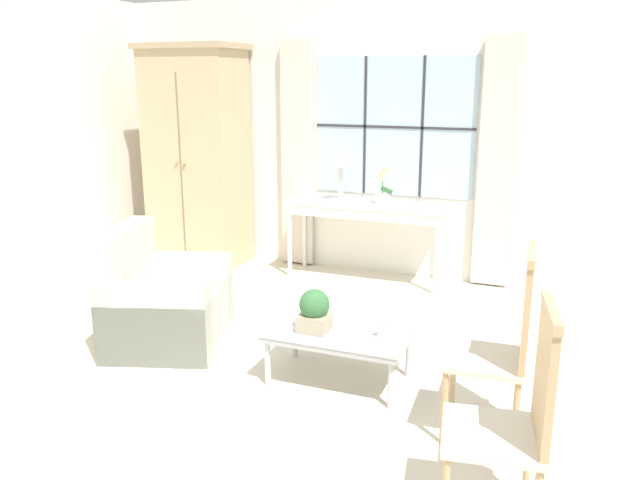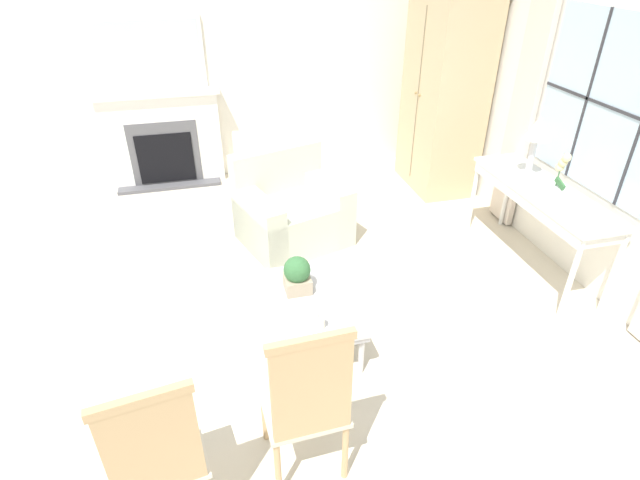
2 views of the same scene
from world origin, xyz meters
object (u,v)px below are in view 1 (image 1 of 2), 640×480
table_lamp (341,160)px  potted_orchid (383,189)px  armoire (197,157)px  accent_chair_wooden (519,409)px  armchair_upholstered (165,305)px  pillar_candle (384,331)px  potted_plant_small (314,310)px  side_chair_wooden (507,336)px  coffee_table (339,334)px  console_table (366,211)px

table_lamp → potted_orchid: bearing=-7.4°
armoire → accent_chair_wooden: 4.82m
armchair_upholstered → pillar_candle: (1.80, -0.18, 0.13)m
potted_orchid → potted_plant_small: potted_orchid is taller
potted_plant_small → table_lamp: bearing=105.4°
table_lamp → side_chair_wooden: (1.86, -2.49, -0.59)m
side_chair_wooden → coffee_table: bearing=164.6°
armoire → potted_orchid: (2.07, 0.02, -0.23)m
coffee_table → pillar_candle: 0.34m
potted_orchid → armchair_upholstered: 2.40m
potted_plant_small → console_table: bearing=98.8°
armchair_upholstered → coffee_table: armchair_upholstered is taller
potted_plant_small → pillar_candle: bearing=5.5°
side_chair_wooden → accent_chair_wooden: side_chair_wooden is taller
side_chair_wooden → table_lamp: bearing=126.8°
side_chair_wooden → potted_orchid: bearing=120.0°
console_table → table_lamp: bearing=178.2°
pillar_candle → accent_chair_wooden: bearing=-48.4°
table_lamp → coffee_table: 2.48m
side_chair_wooden → pillar_candle: size_ratio=8.95×
potted_orchid → accent_chair_wooden: (1.52, -3.18, -0.35)m
side_chair_wooden → coffee_table: 1.16m
coffee_table → potted_plant_small: 0.25m
armoire → console_table: size_ratio=1.47×
accent_chair_wooden → coffee_table: bearing=139.0°
console_table → side_chair_wooden: bearing=-57.4°
console_table → armchair_upholstered: bearing=-115.7°
potted_orchid → accent_chair_wooden: potted_orchid is taller
armoire → side_chair_wooden: armoire is taller
armchair_upholstered → potted_plant_small: 1.38m
potted_plant_small → pillar_candle: (0.46, 0.05, -0.09)m
table_lamp → armchair_upholstered: 2.36m
potted_orchid → coffee_table: size_ratio=0.42×
armoire → armchair_upholstered: 2.34m
armoire → armchair_upholstered: (0.90, -1.98, -0.88)m
console_table → pillar_candle: (0.82, -2.23, -0.28)m
accent_chair_wooden → pillar_candle: accent_chair_wooden is taller
potted_plant_small → potted_orchid: bearing=94.4°
armoire → accent_chair_wooden: bearing=-41.3°
accent_chair_wooden → coffee_table: accent_chair_wooden is taller
pillar_candle → armchair_upholstered: bearing=174.3°
coffee_table → table_lamp: bearing=109.4°
side_chair_wooden → armoire: bearing=145.2°
armoire → accent_chair_wooden: armoire is taller
accent_chair_wooden → console_table: bearing=117.8°
armoire → coffee_table: size_ratio=2.47×
armchair_upholstered → side_chair_wooden: size_ratio=1.04×
accent_chair_wooden → pillar_candle: 1.35m
coffee_table → pillar_candle: bearing=-8.6°
armchair_upholstered → side_chair_wooden: bearing=-9.5°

